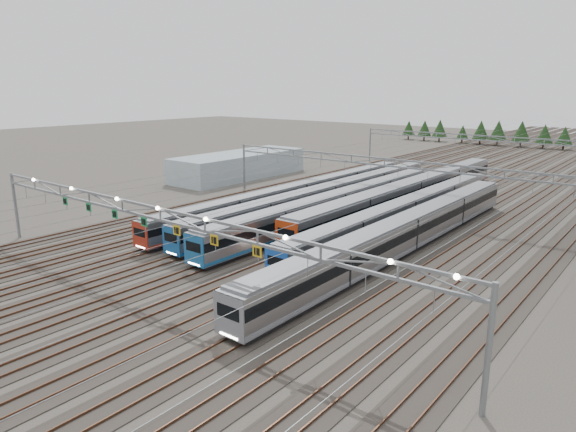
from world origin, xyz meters
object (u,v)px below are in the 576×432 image
Objects in this scene: train_d at (411,193)px; west_shed at (239,165)px; gantry_mid at (384,168)px; train_b at (328,196)px; train_a at (300,194)px; train_e at (405,212)px; gantry_far at (486,143)px; train_f at (405,233)px; train_c at (336,206)px; gantry_near at (159,217)px.

train_d is 39.40m from west_shed.
gantry_mid is 38.10m from west_shed.
west_shed reaches higher than train_b.
train_a is 18.02m from train_e.
gantry_far is at bearing 97.49° from train_e.
train_f is 19.74m from gantry_mid.
train_f is at bearing -24.43° from train_a.
train_d reaches higher than train_c.
train_d is 1.08× the size of gantry_near.
train_c is 0.91× the size of gantry_near.
gantry_near is (11.20, -34.67, 5.09)m from train_a.
gantry_near is (-2.30, -44.94, 4.82)m from train_d.
train_f is at bearing -79.49° from gantry_far.
train_f is 0.98× the size of gantry_mid.
train_d is at bearing 113.71° from train_f.
train_f is (4.50, -9.30, 0.14)m from train_e.
gantry_far is (2.25, 53.99, 4.25)m from train_c.
train_a is 36.79m from gantry_near.
train_f reaches higher than train_c.
train_d reaches higher than train_a.
west_shed is (-43.77, 14.49, 0.39)m from train_e.
gantry_near reaches higher than train_f.
gantry_far reaches higher than train_e.
train_e is 34.79m from gantry_near.
train_c is 0.91× the size of gantry_mid.
train_c is at bearing -92.39° from gantry_far.
gantry_near is at bearing -85.95° from train_c.
west_shed is at bearing 127.47° from gantry_near.
train_f is at bearing 65.20° from gantry_near.
gantry_far is at bearing 90.00° from gantry_mid.
train_f is (22.50, -10.22, 0.18)m from train_a.
train_c is 0.91× the size of gantry_far.
gantry_near is at bearing -92.93° from train_d.
west_shed is at bearing -135.10° from gantry_far.
train_a is 51.87m from gantry_far.
gantry_mid is (-2.25, -4.82, 4.12)m from train_d.
train_a is at bearing -154.17° from gantry_mid.
train_d is 2.03× the size of west_shed.
train_b is at bearing 171.90° from train_e.
train_b is 21.21m from train_f.
train_d is at bearing 87.07° from gantry_near.
gantry_near reaches higher than west_shed.
west_shed reaches higher than train_e.
west_shed is (-25.77, 13.56, 0.43)m from train_a.
gantry_far is (0.00, 45.00, 0.00)m from gantry_mid.
train_c is 9.37m from train_e.
train_c reaches higher than train_b.
train_c is at bearing -163.76° from train_e.
west_shed is (-37.02, 8.12, -3.96)m from gantry_mid.
gantry_mid is at bearing -90.00° from gantry_far.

